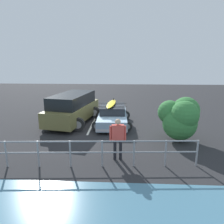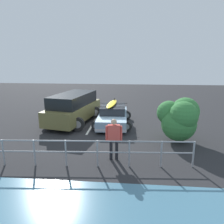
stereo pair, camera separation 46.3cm
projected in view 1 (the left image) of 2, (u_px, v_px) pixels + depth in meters
name	position (u px, v px, depth m)	size (l,w,h in m)	color
ground_plane	(104.00, 126.00, 13.40)	(44.00, 44.00, 0.02)	#28282B
parking_stripe	(92.00, 124.00, 13.77)	(4.10, 0.12, 0.00)	silver
sedan_car	(113.00, 115.00, 13.61)	(2.37, 4.13, 1.46)	#8CADC6
suv_car	(73.00, 108.00, 13.83)	(3.22, 5.14, 1.88)	brown
person_bystander	(118.00, 136.00, 8.73)	(0.67, 0.24, 1.73)	black
railing_fence	(86.00, 150.00, 8.24)	(8.52, 0.64, 1.05)	gray
bush_near_left	(181.00, 116.00, 10.81)	(2.08, 1.97, 2.17)	#4C3828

